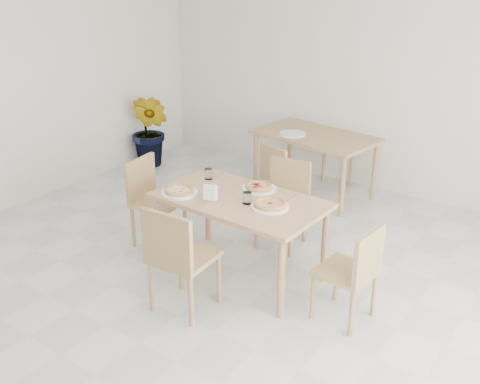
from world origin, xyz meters
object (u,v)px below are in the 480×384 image
Objects in this scene: tumbler_b at (247,198)px; main_table at (240,207)px; plate_mushroom at (179,193)px; chair_back_n at (347,140)px; chair_back_s at (279,174)px; potted_plant at (151,131)px; pizza_margherita at (270,204)px; chair_east at (355,268)px; chair_west at (151,195)px; chair_south at (177,254)px; pizza_pepperoni at (259,186)px; second_table at (315,141)px; plate_margherita at (270,206)px; napkin_holder at (210,193)px; pizza_mushroom at (179,190)px; chair_north at (285,197)px; plate_pepperoni at (259,189)px; tumbler_a at (208,174)px; plate_empty at (292,134)px.

main_table is at bearing 154.11° from tumbler_b.
chair_back_n is at bearing 86.44° from plate_mushroom.
potted_plant reaches higher than chair_back_s.
pizza_margherita is at bearing 15.09° from plate_mushroom.
chair_west is at bearing -87.42° from chair_east.
pizza_pepperoni is (0.07, 1.03, 0.25)m from chair_south.
chair_west is at bearing -45.83° from potted_plant.
second_table is at bearing -26.46° from chair_west.
plate_mushroom is at bearing -164.91° from plate_margherita.
napkin_holder reaches higher than chair_east.
chair_south is 0.75m from pizza_mushroom.
chair_west is 0.69m from plate_mushroom.
potted_plant is at bearing -161.39° from second_table.
chair_north is 0.96× the size of chair_back_n.
plate_pepperoni is 3.01× the size of tumbler_b.
chair_north is (0.05, 1.54, -0.04)m from chair_south.
potted_plant is (-3.81, 1.71, 0.03)m from chair_east.
plate_margherita is 1.23× the size of pizza_pepperoni.
plate_margherita is 3.16× the size of tumbler_a.
chair_south is 9.00× the size of tumbler_b.
chair_north reaches higher than tumbler_a.
plate_margherita is at bearing 12.97° from tumbler_b.
main_table is at bearing 24.87° from plate_mushroom.
second_table is at bearing -87.39° from chair_south.
main_table is at bearing -89.08° from chair_east.
napkin_holder reaches higher than pizza_margherita.
chair_north is 1.38m from second_table.
plate_mushroom is 2.31m from second_table.
plate_mushroom is 1.04× the size of plate_empty.
plate_pepperoni is (0.52, 0.49, 0.00)m from plate_mushroom.
chair_back_s is (-0.77, 1.39, -0.30)m from plate_margherita.
plate_margherita is at bearing -28.83° from potted_plant.
tumbler_a is 2.62m from chair_back_n.
main_table is 1.16m from chair_east.
tumbler_a is 0.68m from tumbler_b.
chair_west is 2.19m from second_table.
plate_pepperoni is at bearing 86.34° from main_table.
chair_north is 3.28× the size of pizza_pepperoni.
pizza_margherita is 0.20m from tumbler_b.
tumbler_a reaches higher than pizza_margherita.
chair_back_n is at bearing 98.50° from tumbler_b.
chair_west is 0.99m from napkin_holder.
chair_south reaches higher than second_table.
pizza_mushroom is at bearing -95.34° from chair_back_n.
tumbler_b reaches higher than chair_back_s.
tumbler_b is at bearing 124.15° from chair_back_s.
plate_empty is at bearing 115.77° from plate_margherita.
main_table is 4.38× the size of pizza_mushroom.
chair_east is 0.93× the size of chair_back_n.
chair_back_n is (-0.43, 2.85, -0.29)m from tumbler_b.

